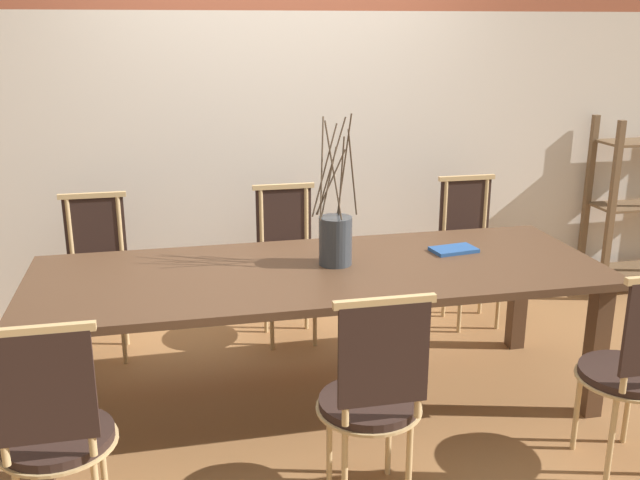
# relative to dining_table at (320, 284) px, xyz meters

# --- Properties ---
(ground_plane) EXTENTS (16.00, 16.00, 0.00)m
(ground_plane) POSITION_rel_dining_table_xyz_m (0.00, 0.00, -0.67)
(ground_plane) COLOR olive
(wall_rear) EXTENTS (12.00, 0.06, 3.20)m
(wall_rear) POSITION_rel_dining_table_xyz_m (0.00, 1.40, 0.93)
(wall_rear) COLOR beige
(wall_rear) RESTS_ON ground_plane
(dining_table) EXTENTS (2.87, 1.03, 0.75)m
(dining_table) POSITION_rel_dining_table_xyz_m (0.00, 0.00, 0.00)
(dining_table) COLOR #4C3321
(dining_table) RESTS_ON ground_plane
(chair_near_leftend) EXTENTS (0.44, 0.44, 0.97)m
(chair_near_leftend) POSITION_rel_dining_table_xyz_m (-1.18, -0.87, -0.15)
(chair_near_leftend) COLOR black
(chair_near_leftend) RESTS_ON ground_plane
(chair_near_left) EXTENTS (0.44, 0.44, 0.97)m
(chair_near_left) POSITION_rel_dining_table_xyz_m (0.03, -0.87, -0.15)
(chair_near_left) COLOR black
(chair_near_left) RESTS_ON ground_plane
(chair_near_center) EXTENTS (0.44, 0.44, 0.97)m
(chair_near_center) POSITION_rel_dining_table_xyz_m (1.21, -0.87, -0.15)
(chair_near_center) COLOR black
(chair_near_center) RESTS_ON ground_plane
(chair_far_leftend) EXTENTS (0.44, 0.44, 0.97)m
(chair_far_leftend) POSITION_rel_dining_table_xyz_m (-1.16, 0.87, -0.15)
(chair_far_leftend) COLOR black
(chair_far_leftend) RESTS_ON ground_plane
(chair_far_left) EXTENTS (0.44, 0.44, 0.97)m
(chair_far_left) POSITION_rel_dining_table_xyz_m (-0.02, 0.87, -0.15)
(chair_far_left) COLOR black
(chair_far_left) RESTS_ON ground_plane
(chair_far_center) EXTENTS (0.44, 0.44, 0.97)m
(chair_far_center) POSITION_rel_dining_table_xyz_m (1.21, 0.87, -0.15)
(chair_far_center) COLOR black
(chair_far_center) RESTS_ON ground_plane
(vase_centerpiece) EXTENTS (0.24, 0.24, 0.77)m
(vase_centerpiece) POSITION_rel_dining_table_xyz_m (0.09, 0.05, 0.22)
(vase_centerpiece) COLOR #33383D
(vase_centerpiece) RESTS_ON dining_table
(book_stack) EXTENTS (0.26, 0.18, 0.02)m
(book_stack) POSITION_rel_dining_table_xyz_m (0.77, 0.12, 0.09)
(book_stack) COLOR #234C8C
(book_stack) RESTS_ON dining_table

